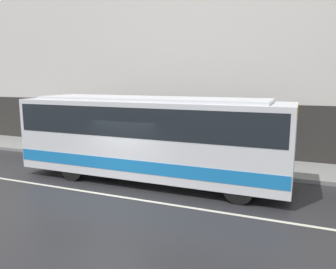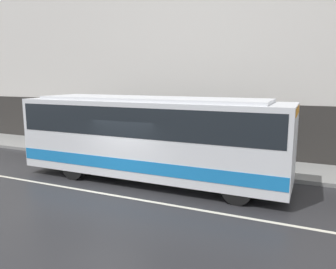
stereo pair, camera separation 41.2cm
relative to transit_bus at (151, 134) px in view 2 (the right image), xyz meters
name	(u,v)px [view 2 (the right image)]	position (x,y,z in m)	size (l,w,h in m)	color
ground_plane	(112,195)	(-0.48, -2.07, -1.86)	(60.00, 60.00, 0.00)	#262628
sidewalk	(174,158)	(-0.48, 3.43, -1.78)	(60.00, 2.99, 0.16)	gray
building_facade	(187,32)	(-0.48, 5.07, 4.52)	(60.00, 0.35, 13.19)	silver
lane_stripe	(112,195)	(-0.48, -2.07, -1.86)	(54.00, 0.14, 0.01)	beige
transit_bus	(151,134)	(0.00, 0.00, 0.00)	(10.58, 2.61, 3.30)	silver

